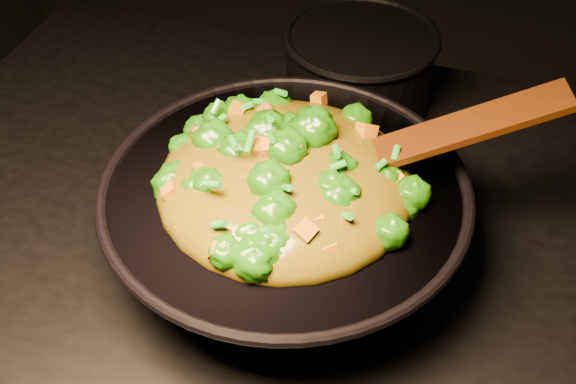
% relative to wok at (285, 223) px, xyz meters
% --- Properties ---
extents(wok, '(0.40, 0.40, 0.11)m').
position_rel_wok_xyz_m(wok, '(0.00, 0.00, 0.00)').
color(wok, black).
rests_on(wok, stovetop).
extents(stir_fry, '(0.32, 0.32, 0.09)m').
position_rel_wok_xyz_m(stir_fry, '(0.00, 0.00, 0.10)').
color(stir_fry, '#1E6507').
rests_on(stir_fry, wok).
extents(spatula, '(0.28, 0.14, 0.12)m').
position_rel_wok_xyz_m(spatula, '(0.13, 0.06, 0.10)').
color(spatula, '#3E1C08').
rests_on(spatula, wok).
extents(back_pot, '(0.22, 0.22, 0.12)m').
position_rel_wok_xyz_m(back_pot, '(0.01, 0.31, 0.00)').
color(back_pot, black).
rests_on(back_pot, stovetop).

